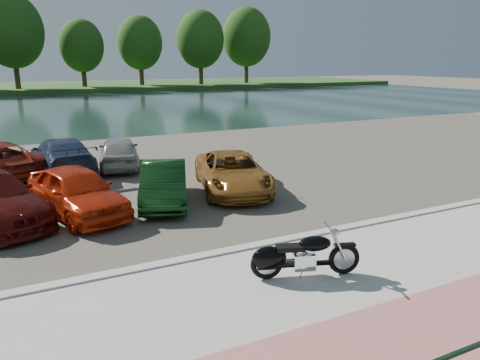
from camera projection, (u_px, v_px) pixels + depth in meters
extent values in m
plane|color=#595447|center=(308.00, 282.00, 9.72)|extent=(200.00, 200.00, 0.00)
cube|color=#A3A099|center=(338.00, 301.00, 8.85)|extent=(60.00, 6.00, 0.10)
cube|color=#A2615B|center=(397.00, 340.00, 7.54)|extent=(60.00, 2.00, 0.01)
cube|color=#A3A099|center=(261.00, 246.00, 11.43)|extent=(60.00, 0.30, 0.14)
cube|color=#47433A|center=(154.00, 172.00, 19.22)|extent=(60.00, 18.00, 0.04)
cube|color=#1C3230|center=(65.00, 108.00, 44.29)|extent=(120.00, 40.00, 0.00)
cube|color=#204A1A|center=(38.00, 88.00, 71.87)|extent=(120.00, 24.00, 0.60)
cylinder|color=#392A15|center=(16.00, 67.00, 63.36)|extent=(0.70, 0.70, 5.85)
ellipsoid|color=#173A0F|center=(12.00, 31.00, 62.19)|extent=(8.19, 8.19, 9.83)
cylinder|color=#392A15|center=(84.00, 71.00, 68.67)|extent=(0.70, 0.70, 4.50)
ellipsoid|color=#173A0F|center=(82.00, 46.00, 67.77)|extent=(6.30, 6.30, 7.56)
cylinder|color=#392A15|center=(141.00, 69.00, 73.75)|extent=(0.70, 0.70, 4.95)
ellipsoid|color=#173A0F|center=(140.00, 43.00, 72.76)|extent=(6.93, 6.93, 8.32)
cylinder|color=#392A15|center=(201.00, 67.00, 75.21)|extent=(0.70, 0.70, 5.40)
ellipsoid|color=#173A0F|center=(200.00, 39.00, 74.13)|extent=(7.56, 7.56, 9.07)
cylinder|color=#392A15|center=(246.00, 65.00, 80.29)|extent=(0.70, 0.70, 5.85)
ellipsoid|color=#173A0F|center=(246.00, 37.00, 79.12)|extent=(8.19, 8.19, 9.83)
torus|color=black|center=(344.00, 259.00, 9.79)|extent=(0.68, 0.33, 0.68)
torus|color=black|center=(267.00, 264.00, 9.56)|extent=(0.68, 0.33, 0.68)
cylinder|color=#B2B2B7|center=(344.00, 259.00, 9.79)|extent=(0.46, 0.20, 0.46)
cylinder|color=#B2B2B7|center=(267.00, 264.00, 9.56)|extent=(0.46, 0.20, 0.46)
cylinder|color=silver|center=(340.00, 247.00, 9.60)|extent=(0.32, 0.15, 0.63)
cylinder|color=silver|center=(337.00, 244.00, 9.79)|extent=(0.32, 0.15, 0.63)
cylinder|color=silver|center=(330.00, 229.00, 9.58)|extent=(0.27, 0.72, 0.04)
sphere|color=silver|center=(335.00, 232.00, 9.61)|extent=(0.20, 0.20, 0.16)
sphere|color=silver|center=(338.00, 232.00, 9.62)|extent=(0.14, 0.14, 0.11)
cube|color=black|center=(345.00, 245.00, 9.72)|extent=(0.47, 0.28, 0.06)
cube|color=black|center=(306.00, 264.00, 9.69)|extent=(1.17, 0.48, 0.08)
cube|color=silver|center=(303.00, 261.00, 9.67)|extent=(0.53, 0.45, 0.34)
cylinder|color=silver|center=(308.00, 252.00, 9.63)|extent=(0.29, 0.25, 0.27)
cylinder|color=silver|center=(299.00, 252.00, 9.60)|extent=(0.29, 0.25, 0.27)
ellipsoid|color=black|center=(315.00, 244.00, 9.61)|extent=(0.76, 0.56, 0.32)
cube|color=black|center=(290.00, 248.00, 9.55)|extent=(0.61, 0.44, 0.10)
ellipsoid|color=black|center=(269.00, 258.00, 9.54)|extent=(0.80, 0.55, 0.50)
cube|color=black|center=(267.00, 261.00, 9.55)|extent=(0.44, 0.30, 0.30)
cylinder|color=silver|center=(287.00, 264.00, 9.81)|extent=(1.07, 0.43, 0.09)
cylinder|color=silver|center=(287.00, 261.00, 9.79)|extent=(1.07, 0.43, 0.09)
cylinder|color=#B2B2B7|center=(301.00, 275.00, 9.54)|extent=(0.07, 0.14, 0.22)
imported|color=red|center=(77.00, 192.00, 13.61)|extent=(2.78, 4.55, 1.45)
imported|color=black|center=(164.00, 183.00, 14.78)|extent=(2.60, 4.17, 1.30)
imported|color=#9E6524|center=(233.00, 172.00, 16.20)|extent=(3.35, 5.15, 1.32)
imported|color=navy|center=(62.00, 155.00, 18.78)|extent=(2.36, 5.05, 1.42)
imported|color=#9D9D99|center=(119.00, 152.00, 19.64)|extent=(2.37, 4.19, 1.35)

